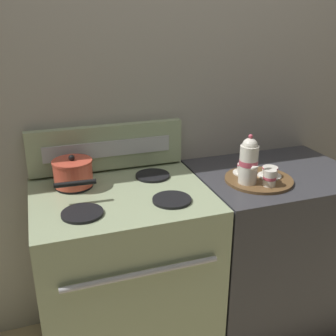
% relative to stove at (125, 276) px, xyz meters
% --- Properties ---
extents(ground_plane, '(6.00, 6.00, 0.00)m').
position_rel_stove_xyz_m(ground_plane, '(0.40, 0.00, -0.44)').
color(ground_plane, tan).
extents(wall_back, '(6.00, 0.05, 2.20)m').
position_rel_stove_xyz_m(wall_back, '(0.40, 0.34, 0.66)').
color(wall_back, '#9E998E').
rests_on(wall_back, ground).
extents(stove, '(0.79, 0.66, 0.89)m').
position_rel_stove_xyz_m(stove, '(0.00, 0.00, 0.00)').
color(stove, '#9EAD84').
rests_on(stove, ground).
extents(control_panel, '(0.77, 0.05, 0.22)m').
position_rel_stove_xyz_m(control_panel, '(-0.00, 0.29, 0.56)').
color(control_panel, '#9EAD84').
rests_on(control_panel, stove).
extents(side_counter, '(0.79, 0.63, 0.88)m').
position_rel_stove_xyz_m(side_counter, '(0.80, 0.00, -0.00)').
color(side_counter, '#38383D').
rests_on(side_counter, ground).
extents(saucepan, '(0.19, 0.28, 0.14)m').
position_rel_stove_xyz_m(saucepan, '(-0.19, 0.14, 0.51)').
color(saucepan, '#D14C38').
rests_on(saucepan, stove).
extents(serving_tray, '(0.32, 0.32, 0.01)m').
position_rel_stove_xyz_m(serving_tray, '(0.65, -0.07, 0.45)').
color(serving_tray, brown).
rests_on(serving_tray, side_counter).
extents(teapot, '(0.09, 0.14, 0.23)m').
position_rel_stove_xyz_m(teapot, '(0.57, -0.10, 0.56)').
color(teapot, white).
rests_on(teapot, serving_tray).
extents(teacup_left, '(0.11, 0.11, 0.05)m').
position_rel_stove_xyz_m(teacup_left, '(0.71, -0.07, 0.48)').
color(teacup_left, white).
rests_on(teacup_left, serving_tray).
extents(teacup_right, '(0.11, 0.11, 0.05)m').
position_rel_stove_xyz_m(teacup_right, '(0.62, 0.01, 0.48)').
color(teacup_right, white).
rests_on(teacup_right, serving_tray).
extents(creamer_jug, '(0.06, 0.06, 0.08)m').
position_rel_stove_xyz_m(creamer_jug, '(0.65, -0.16, 0.49)').
color(creamer_jug, white).
rests_on(creamer_jug, serving_tray).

